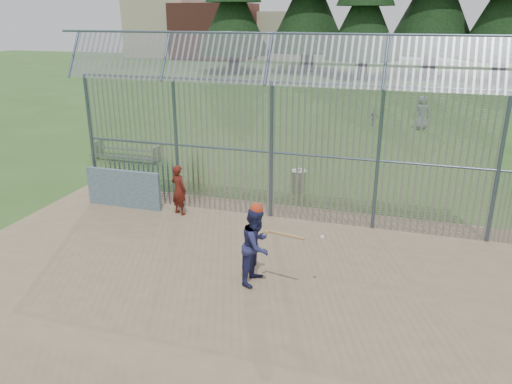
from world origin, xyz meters
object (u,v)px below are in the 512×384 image
(batter, at_px, (257,245))
(bleacher, at_px, (127,150))
(dugout_wall, at_px, (124,189))
(onlooker, at_px, (179,190))
(trash_can, at_px, (298,181))

(batter, height_order, bleacher, batter)
(dugout_wall, xyz_separation_m, bleacher, (-2.77, 4.83, -0.21))
(dugout_wall, relative_size, onlooker, 1.63)
(bleacher, bearing_deg, trash_can, -12.87)
(bleacher, bearing_deg, dugout_wall, -60.16)
(batter, relative_size, trash_can, 2.17)
(dugout_wall, height_order, onlooker, onlooker)
(onlooker, xyz_separation_m, trash_can, (2.98, 3.11, -0.41))
(dugout_wall, bearing_deg, bleacher, 119.84)
(batter, height_order, trash_can, batter)
(trash_can, bearing_deg, bleacher, 167.13)
(batter, xyz_separation_m, onlooker, (-3.42, 3.19, -0.12))
(dugout_wall, xyz_separation_m, onlooker, (1.91, -0.03, 0.17))
(batter, distance_m, bleacher, 11.42)
(batter, height_order, onlooker, batter)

